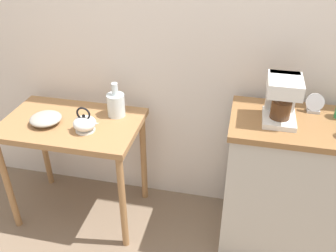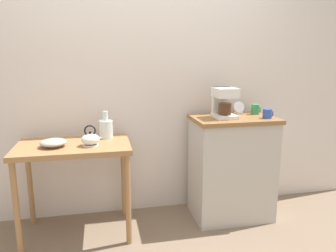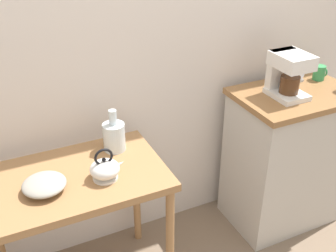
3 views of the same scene
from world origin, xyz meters
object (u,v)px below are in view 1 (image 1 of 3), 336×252
object	(u,v)px
teakettle	(85,123)
glass_carafe_vase	(116,104)
coffee_maker	(282,97)
table_clock	(315,104)
bowl_stoneware	(46,119)

from	to	relation	value
teakettle	glass_carafe_vase	distance (m)	0.26
glass_carafe_vase	coffee_maker	bearing A→B (deg)	-5.92
coffee_maker	table_clock	size ratio (longest dim) A/B	2.24
glass_carafe_vase	table_clock	bearing A→B (deg)	1.15
table_clock	glass_carafe_vase	bearing A→B (deg)	-178.85
bowl_stoneware	table_clock	bearing A→B (deg)	7.88
bowl_stoneware	teakettle	world-z (taller)	teakettle
coffee_maker	bowl_stoneware	bearing A→B (deg)	-176.19
bowl_stoneware	coffee_maker	distance (m)	1.44
bowl_stoneware	table_clock	xyz separation A→B (m)	(1.62, 0.22, 0.18)
coffee_maker	glass_carafe_vase	bearing A→B (deg)	174.08
bowl_stoneware	coffee_maker	world-z (taller)	coffee_maker
teakettle	bowl_stoneware	bearing A→B (deg)	174.64
coffee_maker	table_clock	bearing A→B (deg)	32.86
teakettle	table_clock	world-z (taller)	table_clock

